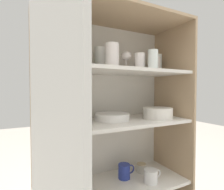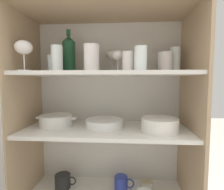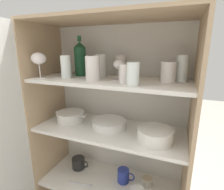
{
  "view_description": "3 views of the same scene",
  "coord_description": "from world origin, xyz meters",
  "px_view_note": "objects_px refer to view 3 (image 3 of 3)",
  "views": [
    {
      "loc": [
        -0.52,
        -0.79,
        0.94
      ],
      "look_at": [
        -0.03,
        0.19,
        0.9
      ],
      "focal_mm": 28.0,
      "sensor_mm": 36.0,
      "label": 1
    },
    {
      "loc": [
        0.11,
        -0.8,
        1.02
      ],
      "look_at": [
        0.03,
        0.22,
        0.93
      ],
      "focal_mm": 28.0,
      "sensor_mm": 36.0,
      "label": 2
    },
    {
      "loc": [
        0.4,
        -0.77,
        1.24
      ],
      "look_at": [
        0.03,
        0.18,
        0.97
      ],
      "focal_mm": 28.0,
      "sensor_mm": 36.0,
      "label": 3
    }
  ],
  "objects_px": {
    "mixing_bowl_large": "(155,135)",
    "storage_jar": "(147,182)",
    "wine_bottle": "(80,59)",
    "plate_stack_white": "(109,123)",
    "casserole_dish": "(71,116)"
  },
  "relations": [
    {
      "from": "wine_bottle",
      "to": "plate_stack_white",
      "type": "relative_size",
      "value": 1.14
    },
    {
      "from": "wine_bottle",
      "to": "storage_jar",
      "type": "height_order",
      "value": "wine_bottle"
    },
    {
      "from": "plate_stack_white",
      "to": "mixing_bowl_large",
      "type": "relative_size",
      "value": 1.13
    },
    {
      "from": "casserole_dish",
      "to": "plate_stack_white",
      "type": "bearing_deg",
      "value": 3.05
    },
    {
      "from": "wine_bottle",
      "to": "casserole_dish",
      "type": "bearing_deg",
      "value": -144.77
    },
    {
      "from": "wine_bottle",
      "to": "mixing_bowl_large",
      "type": "relative_size",
      "value": 1.29
    },
    {
      "from": "plate_stack_white",
      "to": "storage_jar",
      "type": "xyz_separation_m",
      "value": [
        0.26,
        0.04,
        -0.41
      ]
    },
    {
      "from": "storage_jar",
      "to": "mixing_bowl_large",
      "type": "bearing_deg",
      "value": -69.23
    },
    {
      "from": "casserole_dish",
      "to": "mixing_bowl_large",
      "type": "bearing_deg",
      "value": -6.31
    },
    {
      "from": "plate_stack_white",
      "to": "casserole_dish",
      "type": "relative_size",
      "value": 0.92
    },
    {
      "from": "wine_bottle",
      "to": "storage_jar",
      "type": "relative_size",
      "value": 3.3
    },
    {
      "from": "storage_jar",
      "to": "wine_bottle",
      "type": "bearing_deg",
      "value": -179.53
    },
    {
      "from": "mixing_bowl_large",
      "to": "storage_jar",
      "type": "bearing_deg",
      "value": 110.77
    },
    {
      "from": "casserole_dish",
      "to": "storage_jar",
      "type": "distance_m",
      "value": 0.7
    },
    {
      "from": "casserole_dish",
      "to": "storage_jar",
      "type": "xyz_separation_m",
      "value": [
        0.55,
        0.05,
        -0.42
      ]
    }
  ]
}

